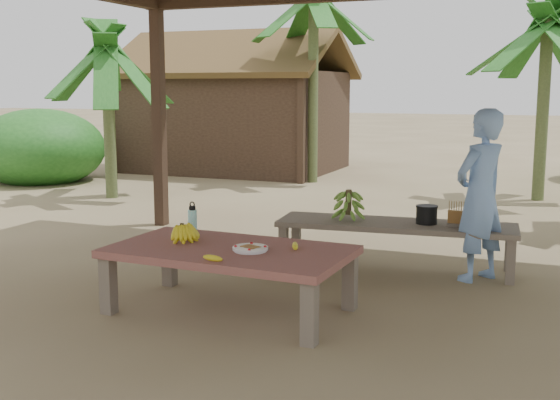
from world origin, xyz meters
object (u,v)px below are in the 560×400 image
at_px(bench, 396,228).
at_px(water_flask, 193,221).
at_px(ripe_banana_bunch, 182,231).
at_px(cooking_pot, 427,215).
at_px(plate, 250,249).
at_px(woman, 480,196).
at_px(work_table, 230,256).

relative_size(bench, water_flask, 7.99).
relative_size(ripe_banana_bunch, cooking_pot, 1.32).
xyz_separation_m(plate, cooking_pot, (0.97, 1.81, 0.01)).
bearing_deg(plate, water_flask, 153.41).
bearing_deg(water_flask, cooking_pot, 41.77).
height_order(bench, woman, woman).
bearing_deg(cooking_pot, bench, -170.69).
relative_size(plate, cooking_pot, 1.39).
xyz_separation_m(ripe_banana_bunch, plate, (0.65, -0.12, -0.06)).
bearing_deg(cooking_pot, woman, -15.22).
distance_m(work_table, bench, 1.94).
distance_m(work_table, ripe_banana_bunch, 0.49).
relative_size(work_table, plate, 6.88).
bearing_deg(cooking_pot, plate, -118.32).
relative_size(cooking_pot, woman, 0.13).
bearing_deg(work_table, woman, 46.88).
distance_m(bench, woman, 0.85).
distance_m(work_table, cooking_pot, 2.12).
distance_m(ripe_banana_bunch, water_flask, 0.22).
bearing_deg(water_flask, work_table, -31.63).
relative_size(ripe_banana_bunch, woman, 0.17).
xyz_separation_m(work_table, ripe_banana_bunch, (-0.46, 0.08, 0.14)).
height_order(work_table, cooking_pot, cooking_pot).
xyz_separation_m(ripe_banana_bunch, water_flask, (-0.02, 0.21, 0.04)).
height_order(bench, water_flask, water_flask).
height_order(cooking_pot, woman, woman).
height_order(water_flask, cooking_pot, water_flask).
distance_m(work_table, plate, 0.21).
bearing_deg(ripe_banana_bunch, woman, 36.38).
height_order(ripe_banana_bunch, plate, ripe_banana_bunch).
xyz_separation_m(bench, woman, (0.76, -0.09, 0.37)).
bearing_deg(woman, work_table, -12.53).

